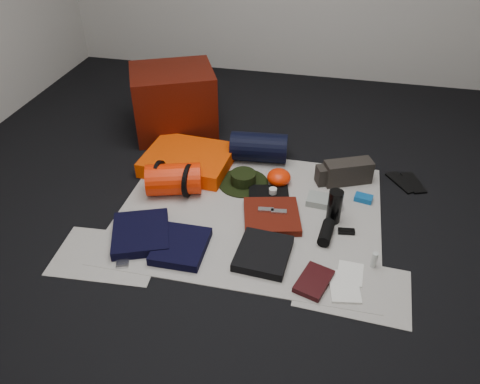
% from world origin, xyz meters
% --- Properties ---
extents(floor, '(4.50, 4.50, 0.02)m').
position_xyz_m(floor, '(0.00, 0.00, -0.01)').
color(floor, black).
rests_on(floor, ground).
extents(newspaper_mat, '(1.60, 1.30, 0.01)m').
position_xyz_m(newspaper_mat, '(0.00, 0.00, 0.00)').
color(newspaper_mat, silver).
rests_on(newspaper_mat, floor).
extents(newspaper_sheet_front_left, '(0.61, 0.44, 0.00)m').
position_xyz_m(newspaper_sheet_front_left, '(-0.70, -0.55, 0.00)').
color(newspaper_sheet_front_left, silver).
rests_on(newspaper_sheet_front_left, floor).
extents(newspaper_sheet_front_right, '(0.60, 0.43, 0.00)m').
position_xyz_m(newspaper_sheet_front_right, '(0.65, -0.50, 0.00)').
color(newspaper_sheet_front_right, silver).
rests_on(newspaper_sheet_front_right, floor).
extents(red_cabinet, '(0.77, 0.72, 0.51)m').
position_xyz_m(red_cabinet, '(-0.79, 0.90, 0.25)').
color(red_cabinet, '#4A0E05').
rests_on(red_cabinet, floor).
extents(sleeping_pad, '(0.62, 0.52, 0.11)m').
position_xyz_m(sleeping_pad, '(-0.53, 0.41, 0.06)').
color(sleeping_pad, '#F94502').
rests_on(sleeping_pad, newspaper_mat).
extents(stuff_sack, '(0.39, 0.30, 0.21)m').
position_xyz_m(stuff_sack, '(-0.52, 0.09, 0.11)').
color(stuff_sack, red).
rests_on(stuff_sack, newspaper_mat).
extents(sack_strap_left, '(0.02, 0.22, 0.22)m').
position_xyz_m(sack_strap_left, '(-0.62, 0.09, 0.11)').
color(sack_strap_left, black).
rests_on(sack_strap_left, newspaper_mat).
extents(sack_strap_right, '(0.03, 0.22, 0.22)m').
position_xyz_m(sack_strap_right, '(-0.42, 0.09, 0.11)').
color(sack_strap_right, black).
rests_on(sack_strap_right, newspaper_mat).
extents(navy_duffel, '(0.42, 0.25, 0.21)m').
position_xyz_m(navy_duffel, '(-0.06, 0.60, 0.11)').
color(navy_duffel, black).
rests_on(navy_duffel, newspaper_mat).
extents(boonie_brim, '(0.43, 0.43, 0.01)m').
position_xyz_m(boonie_brim, '(-0.10, 0.29, 0.01)').
color(boonie_brim, black).
rests_on(boonie_brim, newspaper_mat).
extents(boonie_crown, '(0.17, 0.17, 0.07)m').
position_xyz_m(boonie_crown, '(-0.10, 0.29, 0.05)').
color(boonie_crown, black).
rests_on(boonie_crown, boonie_brim).
extents(hiking_boot_left, '(0.27, 0.19, 0.13)m').
position_xyz_m(hiking_boot_left, '(0.50, 0.44, 0.07)').
color(hiking_boot_left, '#2C2722').
rests_on(hiking_boot_left, newspaper_mat).
extents(hiking_boot_right, '(0.34, 0.24, 0.16)m').
position_xyz_m(hiking_boot_right, '(0.58, 0.46, 0.09)').
color(hiking_boot_right, '#2C2722').
rests_on(hiking_boot_right, newspaper_mat).
extents(flip_flop_left, '(0.22, 0.25, 0.01)m').
position_xyz_m(flip_flop_left, '(0.95, 0.53, 0.01)').
color(flip_flop_left, black).
rests_on(flip_flop_left, floor).
extents(flip_flop_right, '(0.16, 0.25, 0.01)m').
position_xyz_m(flip_flop_right, '(1.02, 0.54, 0.01)').
color(flip_flop_right, black).
rests_on(flip_flop_right, floor).
extents(trousers_navy_a, '(0.43, 0.45, 0.06)m').
position_xyz_m(trousers_navy_a, '(-0.57, -0.37, 0.03)').
color(trousers_navy_a, black).
rests_on(trousers_navy_a, newspaper_mat).
extents(trousers_navy_b, '(0.29, 0.33, 0.05)m').
position_xyz_m(trousers_navy_b, '(-0.31, -0.42, 0.03)').
color(trousers_navy_b, black).
rests_on(trousers_navy_b, newspaper_mat).
extents(trousers_charcoal, '(0.30, 0.34, 0.05)m').
position_xyz_m(trousers_charcoal, '(0.15, -0.38, 0.03)').
color(trousers_charcoal, black).
rests_on(trousers_charcoal, newspaper_mat).
extents(black_tshirt, '(0.30, 0.29, 0.03)m').
position_xyz_m(black_tshirt, '(0.10, 0.16, 0.02)').
color(black_tshirt, black).
rests_on(black_tshirt, newspaper_mat).
extents(red_shirt, '(0.40, 0.40, 0.04)m').
position_xyz_m(red_shirt, '(0.15, -0.05, 0.03)').
color(red_shirt, '#541309').
rests_on(red_shirt, newspaper_mat).
extents(orange_stuff_sack, '(0.21, 0.21, 0.11)m').
position_xyz_m(orange_stuff_sack, '(0.13, 0.33, 0.06)').
color(orange_stuff_sack, red).
rests_on(orange_stuff_sack, newspaper_mat).
extents(first_aid_pouch, '(0.18, 0.14, 0.04)m').
position_xyz_m(first_aid_pouch, '(0.43, 0.18, 0.03)').
color(first_aid_pouch, gray).
rests_on(first_aid_pouch, newspaper_mat).
extents(water_bottle, '(0.11, 0.11, 0.22)m').
position_xyz_m(water_bottle, '(0.51, 0.02, 0.11)').
color(water_bottle, black).
rests_on(water_bottle, newspaper_mat).
extents(speaker, '(0.09, 0.19, 0.07)m').
position_xyz_m(speaker, '(0.48, -0.14, 0.04)').
color(speaker, black).
rests_on(speaker, newspaper_mat).
extents(compact_camera, '(0.10, 0.06, 0.04)m').
position_xyz_m(compact_camera, '(0.52, 0.15, 0.02)').
color(compact_camera, '#B8B8BD').
rests_on(compact_camera, newspaper_mat).
extents(cyan_case, '(0.12, 0.09, 0.04)m').
position_xyz_m(cyan_case, '(0.69, 0.27, 0.02)').
color(cyan_case, '#0F5397').
rests_on(cyan_case, newspaper_mat).
extents(toiletry_purple, '(0.04, 0.04, 0.09)m').
position_xyz_m(toiletry_purple, '(0.75, -0.32, 0.05)').
color(toiletry_purple, '#472067').
rests_on(toiletry_purple, newspaper_mat).
extents(toiletry_clear, '(0.03, 0.03, 0.09)m').
position_xyz_m(toiletry_clear, '(0.75, -0.32, 0.05)').
color(toiletry_clear, beige).
rests_on(toiletry_clear, newspaper_mat).
extents(paperback_book, '(0.21, 0.26, 0.03)m').
position_xyz_m(paperback_book, '(0.45, -0.51, 0.02)').
color(paperback_book, black).
rests_on(paperback_book, newspaper_mat).
extents(map_booklet, '(0.18, 0.24, 0.01)m').
position_xyz_m(map_booklet, '(0.60, -0.51, 0.01)').
color(map_booklet, white).
rests_on(map_booklet, newspaper_mat).
extents(map_printout, '(0.14, 0.18, 0.01)m').
position_xyz_m(map_printout, '(0.63, -0.40, 0.01)').
color(map_printout, white).
rests_on(map_printout, newspaper_mat).
extents(sunglasses, '(0.10, 0.05, 0.02)m').
position_xyz_m(sunglasses, '(0.60, -0.08, 0.02)').
color(sunglasses, black).
rests_on(sunglasses, newspaper_mat).
extents(key_cluster, '(0.09, 0.09, 0.01)m').
position_xyz_m(key_cluster, '(-0.59, -0.60, 0.01)').
color(key_cluster, '#B8B8BD').
rests_on(key_cluster, newspaper_mat).
extents(tape_roll, '(0.05, 0.05, 0.04)m').
position_xyz_m(tape_roll, '(0.12, 0.19, 0.05)').
color(tape_roll, silver).
rests_on(tape_roll, black_tshirt).
extents(energy_bar_a, '(0.10, 0.05, 0.01)m').
position_xyz_m(energy_bar_a, '(0.11, -0.03, 0.06)').
color(energy_bar_a, '#B8B8BD').
rests_on(energy_bar_a, red_shirt).
extents(energy_bar_b, '(0.10, 0.05, 0.01)m').
position_xyz_m(energy_bar_b, '(0.19, -0.03, 0.06)').
color(energy_bar_b, '#B8B8BD').
rests_on(energy_bar_b, red_shirt).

